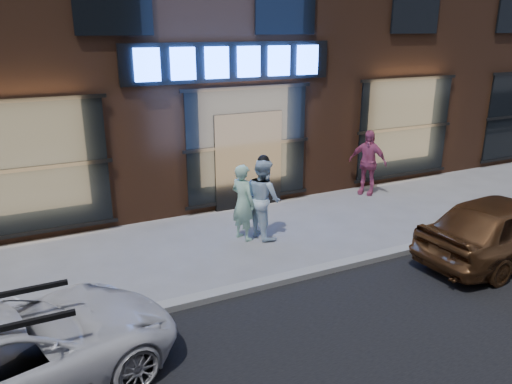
# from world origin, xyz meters

# --- Properties ---
(ground) EXTENTS (90.00, 90.00, 0.00)m
(ground) POSITION_xyz_m (0.00, 0.00, 0.00)
(ground) COLOR slate
(ground) RESTS_ON ground
(curb) EXTENTS (60.00, 0.25, 0.12)m
(curb) POSITION_xyz_m (0.00, 0.00, 0.06)
(curb) COLOR gray
(curb) RESTS_ON ground
(man_bowtie) EXTENTS (0.58, 0.71, 1.66)m
(man_bowtie) POSITION_xyz_m (-0.99, 2.09, 0.83)
(man_bowtie) COLOR #A9DEBB
(man_bowtie) RESTS_ON ground
(man_cap) EXTENTS (0.76, 0.92, 1.75)m
(man_cap) POSITION_xyz_m (-0.53, 2.04, 0.88)
(man_cap) COLOR white
(man_cap) RESTS_ON ground
(passerby) EXTENTS (0.95, 1.10, 1.77)m
(passerby) POSITION_xyz_m (3.34, 3.44, 0.89)
(passerby) COLOR #B84C77
(passerby) RESTS_ON ground
(white_suv) EXTENTS (4.59, 3.02, 1.17)m
(white_suv) POSITION_xyz_m (-5.57, -1.14, 0.59)
(white_suv) COLOR silver
(white_suv) RESTS_ON ground
(gold_sedan) EXTENTS (3.97, 1.83, 1.32)m
(gold_sedan) POSITION_xyz_m (3.19, -1.04, 0.66)
(gold_sedan) COLOR brown
(gold_sedan) RESTS_ON ground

